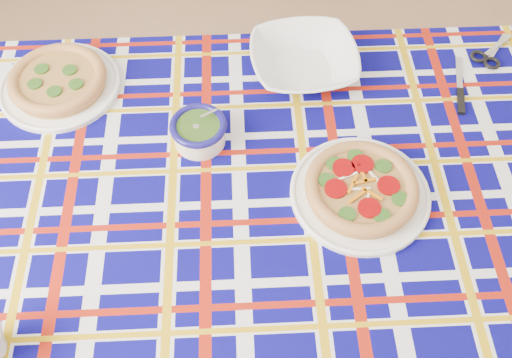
{
  "coord_description": "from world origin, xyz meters",
  "views": [
    {
      "loc": [
        -0.27,
        -0.32,
        1.77
      ],
      "look_at": [
        -0.26,
        0.38,
        0.75
      ],
      "focal_mm": 40.0,
      "sensor_mm": 36.0,
      "label": 1
    }
  ],
  "objects_px": {
    "dining_table": "(272,203)",
    "serving_bowl": "(304,62)",
    "pesto_bowl": "(199,130)",
    "main_focaccia_plate": "(361,188)"
  },
  "relations": [
    {
      "from": "pesto_bowl",
      "to": "serving_bowl",
      "type": "relative_size",
      "value": 0.49
    },
    {
      "from": "dining_table",
      "to": "pesto_bowl",
      "type": "distance_m",
      "value": 0.24
    },
    {
      "from": "dining_table",
      "to": "serving_bowl",
      "type": "distance_m",
      "value": 0.37
    },
    {
      "from": "serving_bowl",
      "to": "dining_table",
      "type": "bearing_deg",
      "value": -104.41
    },
    {
      "from": "serving_bowl",
      "to": "main_focaccia_plate",
      "type": "bearing_deg",
      "value": -75.66
    },
    {
      "from": "main_focaccia_plate",
      "to": "serving_bowl",
      "type": "relative_size",
      "value": 1.16
    },
    {
      "from": "dining_table",
      "to": "serving_bowl",
      "type": "height_order",
      "value": "serving_bowl"
    },
    {
      "from": "main_focaccia_plate",
      "to": "pesto_bowl",
      "type": "xyz_separation_m",
      "value": [
        -0.35,
        0.16,
        0.01
      ]
    },
    {
      "from": "dining_table",
      "to": "serving_bowl",
      "type": "xyz_separation_m",
      "value": [
        0.09,
        0.35,
        0.11
      ]
    },
    {
      "from": "dining_table",
      "to": "pesto_bowl",
      "type": "relative_size",
      "value": 12.05
    }
  ]
}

